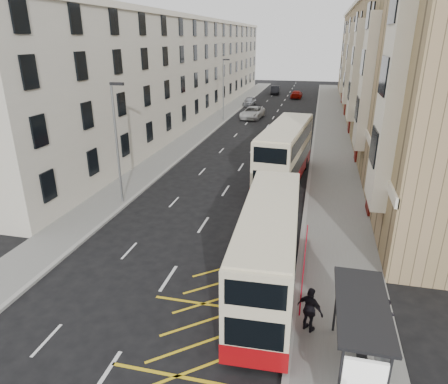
% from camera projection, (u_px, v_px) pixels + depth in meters
% --- Properties ---
extents(ground, '(200.00, 200.00, 0.00)m').
position_uv_depth(ground, '(131.00, 335.00, 15.40)').
color(ground, black).
rests_on(ground, ground).
extents(pavement_right, '(4.00, 120.00, 0.15)m').
position_uv_depth(pavement_right, '(333.00, 149.00, 40.86)').
color(pavement_right, slate).
rests_on(pavement_right, ground).
extents(pavement_left, '(3.00, 120.00, 0.15)m').
position_uv_depth(pavement_left, '(189.00, 140.00, 44.20)').
color(pavement_left, slate).
rests_on(pavement_left, ground).
extents(kerb_right, '(0.25, 120.00, 0.15)m').
position_uv_depth(kerb_right, '(313.00, 148.00, 41.29)').
color(kerb_right, gray).
rests_on(kerb_right, ground).
extents(kerb_left, '(0.25, 120.00, 0.15)m').
position_uv_depth(kerb_left, '(201.00, 141.00, 43.88)').
color(kerb_left, gray).
rests_on(kerb_left, ground).
extents(road_markings, '(10.00, 110.00, 0.01)m').
position_uv_depth(road_markings, '(272.00, 119.00, 56.21)').
color(road_markings, silver).
rests_on(road_markings, ground).
extents(terrace_right, '(10.75, 79.00, 15.25)m').
position_uv_depth(terrace_right, '(392.00, 65.00, 50.63)').
color(terrace_right, '#A0835D').
rests_on(terrace_right, ground).
extents(terrace_left, '(9.18, 79.00, 13.25)m').
position_uv_depth(terrace_left, '(181.00, 69.00, 57.21)').
color(terrace_left, beige).
rests_on(terrace_left, ground).
extents(bus_shelter, '(1.65, 4.25, 2.70)m').
position_uv_depth(bus_shelter, '(366.00, 332.00, 12.47)').
color(bus_shelter, black).
rests_on(bus_shelter, pavement_right).
extents(guard_railing, '(0.06, 6.56, 1.01)m').
position_uv_depth(guard_railing, '(304.00, 260.00, 18.95)').
color(guard_railing, red).
rests_on(guard_railing, pavement_right).
extents(street_lamp_near, '(0.93, 0.18, 8.00)m').
position_uv_depth(street_lamp_near, '(117.00, 138.00, 25.97)').
color(street_lamp_near, gray).
rests_on(street_lamp_near, pavement_left).
extents(street_lamp_far, '(0.93, 0.18, 8.00)m').
position_uv_depth(street_lamp_far, '(224.00, 86.00, 53.19)').
color(street_lamp_far, gray).
rests_on(street_lamp_far, pavement_left).
extents(double_decker_front, '(2.77, 10.27, 4.06)m').
position_uv_depth(double_decker_front, '(268.00, 249.00, 17.44)').
color(double_decker_front, beige).
rests_on(double_decker_front, ground).
extents(double_decker_rear, '(3.64, 11.56, 4.54)m').
position_uv_depth(double_decker_rear, '(285.00, 153.00, 31.03)').
color(double_decker_rear, beige).
rests_on(double_decker_rear, ground).
extents(pedestrian_mid, '(0.99, 0.92, 1.62)m').
position_uv_depth(pedestrian_mid, '(385.00, 318.00, 14.88)').
color(pedestrian_mid, black).
rests_on(pedestrian_mid, pavement_right).
extents(pedestrian_far, '(1.18, 0.96, 1.88)m').
position_uv_depth(pedestrian_far, '(310.00, 310.00, 15.11)').
color(pedestrian_far, black).
rests_on(pedestrian_far, pavement_right).
extents(white_van, '(3.13, 5.95, 1.60)m').
position_uv_depth(white_van, '(252.00, 113.00, 56.49)').
color(white_van, silver).
rests_on(white_van, ground).
extents(car_silver, '(1.89, 4.34, 1.46)m').
position_uv_depth(car_silver, '(250.00, 101.00, 66.96)').
color(car_silver, '#979A9F').
rests_on(car_silver, ground).
extents(car_dark, '(2.07, 4.90, 1.57)m').
position_uv_depth(car_dark, '(275.00, 90.00, 80.71)').
color(car_dark, black).
rests_on(car_dark, ground).
extents(car_red, '(2.06, 4.94, 1.42)m').
position_uv_depth(car_red, '(296.00, 94.00, 75.32)').
color(car_red, '#910801').
rests_on(car_red, ground).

